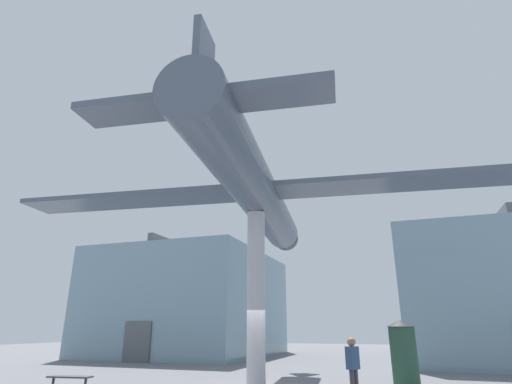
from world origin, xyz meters
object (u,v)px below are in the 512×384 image
info_kiosk (404,352)px  suspended_airplane (257,194)px  support_pylon_central (256,296)px  plaza_bench (70,378)px  visitor_person (353,363)px

info_kiosk → suspended_airplane: bearing=-154.5°
support_pylon_central → plaza_bench: size_ratio=4.07×
suspended_airplane → plaza_bench: suspended_airplane is taller
plaza_bench → info_kiosk: 11.06m
visitor_person → info_kiosk: bearing=-177.8°
suspended_airplane → plaza_bench: bearing=-164.1°
info_kiosk → plaza_bench: bearing=-155.7°
visitor_person → plaza_bench: (-8.63, -1.64, -0.53)m
suspended_airplane → plaza_bench: (-5.47, -2.35, -6.29)m
support_pylon_central → plaza_bench: (-5.50, -2.10, -2.52)m
suspended_airplane → info_kiosk: suspended_airplane is taller
suspended_airplane → info_kiosk: 7.56m
support_pylon_central → suspended_airplane: (-0.03, 0.25, 3.77)m
visitor_person → info_kiosk: (1.42, 2.91, 0.17)m
support_pylon_central → visitor_person: bearing=-8.4°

